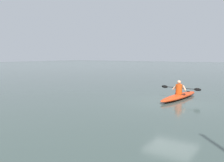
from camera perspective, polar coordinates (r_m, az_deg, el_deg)
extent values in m
plane|color=#384742|center=(12.90, 14.07, -4.92)|extent=(160.00, 160.00, 0.00)
ellipsoid|color=red|center=(14.04, 15.67, -3.52)|extent=(1.06, 4.32, 0.27)
torus|color=black|center=(14.13, 15.87, -3.00)|extent=(0.65, 0.65, 0.04)
cylinder|color=black|center=(15.19, 17.64, -2.39)|extent=(0.18, 0.18, 0.02)
cylinder|color=#E04C14|center=(13.91, 15.59, -1.88)|extent=(0.36, 0.36, 0.56)
sphere|color=tan|center=(13.86, 15.64, -0.29)|extent=(0.21, 0.21, 0.21)
cylinder|color=black|center=(14.08, 15.93, -1.61)|extent=(1.94, 0.21, 0.03)
ellipsoid|color=black|center=(14.49, 12.41, -1.30)|extent=(0.40, 0.08, 0.17)
ellipsoid|color=black|center=(13.73, 19.65, -1.92)|extent=(0.40, 0.08, 0.17)
cylinder|color=tan|center=(14.08, 14.69, -1.44)|extent=(0.28, 0.21, 0.34)
cylinder|color=tan|center=(13.86, 16.80, -1.62)|extent=(0.27, 0.23, 0.34)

